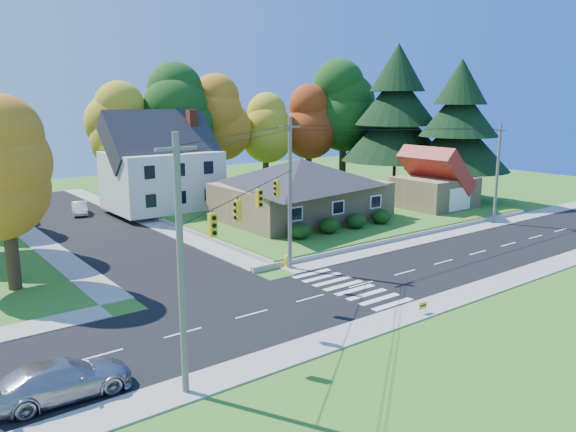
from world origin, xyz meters
The scene contains 24 objects.
ground centered at (0.00, 0.00, 0.00)m, with size 120.00×120.00×0.00m, color #3D7923.
road_main centered at (0.00, 0.00, 0.01)m, with size 90.00×8.00×0.02m, color black.
road_cross centered at (-8.00, 26.00, 0.01)m, with size 8.00×44.00×0.02m, color black.
sidewalk_north centered at (0.00, 5.00, 0.04)m, with size 90.00×2.00×0.08m, color #9C9A90.
sidewalk_south centered at (0.00, -5.00, 0.04)m, with size 90.00×2.00×0.08m, color #9C9A90.
lawn centered at (13.00, 21.00, 0.25)m, with size 30.00×30.00×0.50m, color #3D7923.
ranch_house centered at (8.00, 16.00, 3.27)m, with size 14.60×10.60×5.40m.
colonial_house centered at (0.04, 28.00, 4.58)m, with size 10.40×8.40×9.60m.
garage centered at (22.00, 11.99, 2.84)m, with size 7.30×6.30×4.60m.
hedge_row centered at (7.50, 9.80, 1.14)m, with size 10.70×1.70×1.27m.
traffic_infrastructure centered at (-0.15, 1.35, 5.15)m, with size 38.10×10.66×10.00m.
tree_lot_0 centered at (-2.00, 34.00, 8.31)m, with size 6.72×6.72×12.51m.
tree_lot_1 centered at (4.00, 33.00, 9.61)m, with size 7.84×7.84×14.60m.
tree_lot_2 centered at (10.00, 34.00, 8.96)m, with size 7.28×7.28×13.56m.
tree_lot_3 centered at (16.00, 33.00, 7.65)m, with size 6.16×6.16×11.47m.
tree_lot_4 centered at (22.00, 32.00, 8.31)m, with size 6.72×6.72×12.51m.
tree_lot_5 centered at (26.00, 30.00, 10.27)m, with size 8.40×8.40×15.64m.
conifer_east_a centered at (27.00, 22.00, 9.39)m, with size 12.80×12.80×16.96m.
conifer_east_b centered at (28.00, 14.00, 8.28)m, with size 11.20×11.20×14.84m.
tree_west_0 centered at (-17.00, 12.00, 7.15)m, with size 6.16×6.16×11.47m.
silver_sedan centered at (-18.37, -2.73, 0.76)m, with size 2.08×5.12×1.49m, color #9C9CA8.
white_car centered at (-6.99, 32.06, 0.64)m, with size 1.31×3.76×1.24m, color silver.
fire_hydrant centered at (-1.51, 5.54, 0.43)m, with size 0.51×0.40×0.91m.
yard_sign centered at (-0.85, -5.46, 0.49)m, with size 0.55×0.07×0.69m.
Camera 1 is at (-23.32, -23.36, 11.10)m, focal length 35.00 mm.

